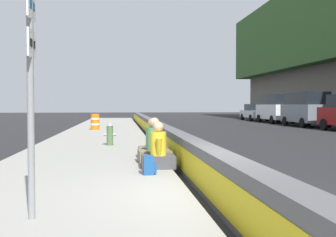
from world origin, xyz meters
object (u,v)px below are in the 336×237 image
Objects in this scene: seated_person_rear at (152,145)px; backpack at (149,165)px; construction_barrel at (95,122)px; parked_car_farther at (255,112)px; parked_car_midline at (306,109)px; fire_hydrant at (110,133)px; route_sign_post at (31,60)px; seated_person_foreground at (158,153)px; parked_car_far at (276,108)px; seated_person_middle at (154,148)px.

seated_person_rear is 2.78× the size of backpack.
construction_barrel is 22.24m from parked_car_farther.
parked_car_midline is at bearing 179.70° from parked_car_farther.
construction_barrel is at bearing 6.70° from fire_hydrant.
parked_car_farther is (16.11, -15.33, 0.24)m from construction_barrel.
backpack is (-2.89, 0.30, -0.15)m from seated_person_rear.
parked_car_midline is (23.51, -14.91, -0.88)m from route_sign_post.
backpack is at bearing 147.01° from parked_car_midline.
route_sign_post is 4.95m from seated_person_foreground.
parked_car_far is (25.59, -12.97, 0.87)m from seated_person_foreground.
parked_car_farther reaches higher than seated_person_foreground.
parked_car_farther is (29.23, -12.91, 0.38)m from seated_person_rear.
seated_person_foreground is at bearing -26.27° from route_sign_post.
seated_person_rear is (2.00, -0.02, 0.00)m from seated_person_foreground.
construction_barrel is 15.86m from parked_car_midline.
route_sign_post is at bearing 153.73° from seated_person_foreground.
seated_person_foreground is at bearing 179.56° from seated_person_rear.
seated_person_rear reaches higher than fire_hydrant.
fire_hydrant is 5.72m from seated_person_foreground.
route_sign_post is 3.24× the size of seated_person_rear.
parked_car_midline is at bearing -74.52° from construction_barrel.
fire_hydrant is 3.80m from seated_person_rear.
parked_car_far is at bearing -0.96° from parked_car_midline.
fire_hydrant is 0.17× the size of parked_car_midline.
fire_hydrant is at bearing -4.48° from route_sign_post.
fire_hydrant is 0.79× the size of seated_person_rear.
seated_person_rear is 13.35m from construction_barrel.
seated_person_middle is at bearing 145.02° from parked_car_midline.
parked_car_farther is (25.66, -14.21, 0.27)m from fire_hydrant.
backpack is (-0.88, 0.28, -0.15)m from seated_person_foreground.
route_sign_post is at bearing -178.93° from construction_barrel.
fire_hydrant is 0.20× the size of parked_car_farther.
parked_car_far is (23.59, -12.95, 0.87)m from seated_person_rear.
seated_person_foreground is at bearing -179.41° from seated_person_middle.
route_sign_post reaches higher than seated_person_middle.
backpack is at bearing -171.15° from fire_hydrant.
seated_person_rear is 1.17× the size of construction_barrel.
fire_hydrant is at bearing 20.05° from seated_person_rear.
route_sign_post is 3.26× the size of seated_person_foreground.
parked_car_farther reaches higher than seated_person_middle.
backpack is 24.16m from parked_car_midline.
backpack is at bearing 157.65° from parked_car_farther.
parked_car_farther is at bearing -22.93° from route_sign_post.
seated_person_middle is (0.97, 0.01, 0.02)m from seated_person_foreground.
parked_car_far is at bearing -28.77° from seated_person_rear.
seated_person_foreground is 0.99× the size of seated_person_rear.
construction_barrel is at bearing 10.47° from seated_person_rear.
parked_car_far is (29.74, -15.02, -0.88)m from route_sign_post.
parked_car_far reaches higher than backpack.
seated_person_foreground is 15.32m from construction_barrel.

